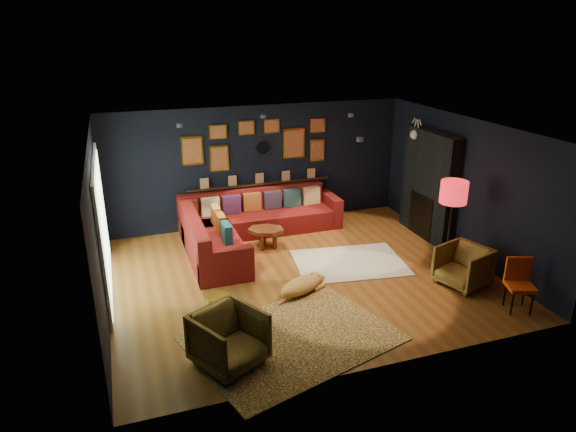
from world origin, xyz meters
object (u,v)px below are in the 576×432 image
object	(u,v)px
armchair_right	(463,264)
orange_chair	(519,280)
sectional	(243,227)
floor_lamp	(453,196)
coffee_table	(266,232)
gold_stool	(218,309)
pouf	(236,257)
armchair_left	(229,337)
dog	(301,283)

from	to	relation	value
armchair_right	orange_chair	bearing A→B (deg)	2.04
sectional	floor_lamp	distance (m)	4.13
coffee_table	gold_stool	bearing A→B (deg)	-121.31
pouf	armchair_right	world-z (taller)	armchair_right
coffee_table	floor_lamp	xyz separation A→B (m)	(2.74, -2.06, 1.10)
armchair_left	armchair_right	distance (m)	4.31
gold_stool	dog	xyz separation A→B (m)	(1.45, 0.39, -0.02)
sectional	floor_lamp	xyz separation A→B (m)	(3.11, -2.47, 1.10)
floor_lamp	armchair_right	bearing A→B (deg)	-95.34
sectional	coffee_table	distance (m)	0.56
sectional	armchair_right	distance (m)	4.29
coffee_table	orange_chair	distance (m)	4.63
armchair_right	floor_lamp	size ratio (longest dim) A/B	0.45
armchair_left	orange_chair	bearing A→B (deg)	-28.87
pouf	orange_chair	world-z (taller)	orange_chair
gold_stool	pouf	bearing A→B (deg)	68.16
coffee_table	armchair_left	world-z (taller)	armchair_left
coffee_table	floor_lamp	distance (m)	3.60
coffee_table	armchair_left	distance (m)	3.77
sectional	armchair_left	world-z (taller)	sectional
coffee_table	gold_stool	distance (m)	2.80
floor_lamp	dog	xyz separation A→B (m)	(-2.75, 0.05, -1.22)
gold_stool	dog	world-z (taller)	gold_stool
pouf	coffee_table	bearing A→B (deg)	42.45
pouf	armchair_left	distance (m)	2.83
dog	armchair_left	bearing A→B (deg)	-161.22
sectional	armchair_right	bearing A→B (deg)	-44.47
armchair_right	orange_chair	size ratio (longest dim) A/B	0.92
armchair_right	gold_stool	xyz separation A→B (m)	(-4.15, 0.20, -0.17)
pouf	gold_stool	xyz separation A→B (m)	(-0.67, -1.68, 0.00)
dog	pouf	bearing A→B (deg)	96.75
gold_stool	dog	size ratio (longest dim) A/B	0.37
coffee_table	pouf	bearing A→B (deg)	-137.55
coffee_table	armchair_right	xyz separation A→B (m)	(2.69, -2.59, 0.06)
coffee_table	armchair_right	distance (m)	3.74
coffee_table	orange_chair	xyz separation A→B (m)	(3.02, -3.51, 0.17)
pouf	orange_chair	distance (m)	4.73
coffee_table	gold_stool	xyz separation A→B (m)	(-1.46, -2.39, -0.10)
pouf	gold_stool	bearing A→B (deg)	-111.84
coffee_table	armchair_right	world-z (taller)	armchair_right
sectional	pouf	bearing A→B (deg)	-110.11
pouf	floor_lamp	distance (m)	3.96
armchair_left	floor_lamp	xyz separation A→B (m)	(4.27, 1.38, 1.01)
floor_lamp	dog	distance (m)	3.01
armchair_right	floor_lamp	world-z (taller)	floor_lamp
orange_chair	gold_stool	bearing A→B (deg)	-174.21
armchair_right	dog	bearing A→B (deg)	-119.71
armchair_left	dog	distance (m)	2.11
armchair_left	floor_lamp	size ratio (longest dim) A/B	0.49
armchair_right	gold_stool	world-z (taller)	armchair_right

